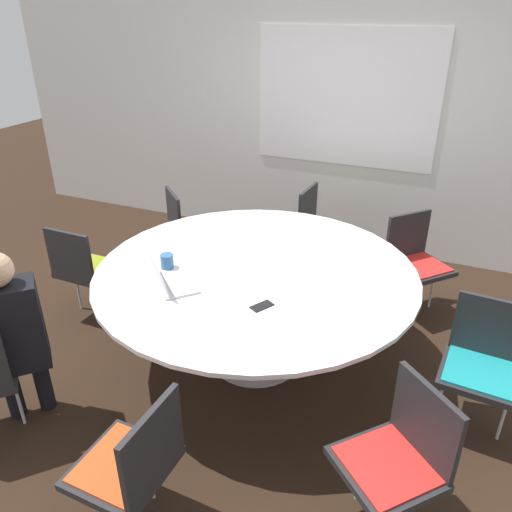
{
  "coord_description": "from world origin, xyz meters",
  "views": [
    {
      "loc": [
        1.19,
        -2.75,
        2.39
      ],
      "look_at": [
        0.0,
        0.0,
        0.86
      ],
      "focal_mm": 35.0,
      "sensor_mm": 36.0,
      "label": 1
    }
  ],
  "objects": [
    {
      "name": "conference_table",
      "position": [
        0.0,
        0.0,
        0.66
      ],
      "size": [
        2.2,
        2.2,
        0.76
      ],
      "color": "#B7B7BC",
      "rests_on": "ground_plane"
    },
    {
      "name": "ground_plane",
      "position": [
        0.0,
        0.0,
        0.0
      ],
      "size": [
        16.0,
        16.0,
        0.0
      ],
      "primitive_type": "plane",
      "color": "black"
    },
    {
      "name": "chair_3",
      "position": [
        1.49,
        -0.05,
        0.5
      ],
      "size": [
        0.47,
        0.45,
        0.85
      ],
      "rotation": [
        0.0,
        0.0,
        9.34
      ],
      "color": "#262628",
      "rests_on": "ground_plane"
    },
    {
      "name": "chair_2",
      "position": [
        1.15,
        -0.96,
        0.5
      ],
      "size": [
        0.61,
        0.61,
        0.85
      ],
      "rotation": [
        0.0,
        0.0,
        8.69
      ],
      "color": "#262628",
      "rests_on": "ground_plane"
    },
    {
      "name": "chair_4",
      "position": [
        0.94,
        1.16,
        0.5
      ],
      "size": [
        0.61,
        0.61,
        0.85
      ],
      "rotation": [
        0.0,
        0.0,
        10.27
      ],
      "color": "#262628",
      "rests_on": "ground_plane"
    },
    {
      "name": "coffee_cup",
      "position": [
        -0.57,
        -0.22,
        0.81
      ],
      "size": [
        0.09,
        0.09,
        0.1
      ],
      "color": "#33669E",
      "rests_on": "conference_table"
    },
    {
      "name": "person_0",
      "position": [
        -1.06,
        -1.13,
        0.7
      ],
      "size": [
        0.41,
        0.41,
        1.2
      ],
      "rotation": [
        0.0,
        0.0,
        7.11
      ],
      "color": "black",
      "rests_on": "ground_plane"
    },
    {
      "name": "chair_1",
      "position": [
        0.03,
        -1.49,
        0.5
      ],
      "size": [
        0.43,
        0.45,
        0.85
      ],
      "rotation": [
        0.0,
        0.0,
        7.83
      ],
      "color": "#262628",
      "rests_on": "ground_plane"
    },
    {
      "name": "laptop",
      "position": [
        -0.41,
        -0.44,
        0.81
      ],
      "size": [
        0.4,
        0.39,
        0.21
      ],
      "rotation": [
        0.0,
        0.0,
        2.4
      ],
      "color": "silver",
      "rests_on": "conference_table"
    },
    {
      "name": "wall_back",
      "position": [
        0.0,
        2.23,
        1.35
      ],
      "size": [
        8.0,
        0.07,
        2.7
      ],
      "color": "silver",
      "rests_on": "ground_plane"
    },
    {
      "name": "chair_7",
      "position": [
        -1.49,
        -0.05,
        0.5
      ],
      "size": [
        0.44,
        0.42,
        0.85
      ],
      "rotation": [
        0.0,
        0.0,
        12.56
      ],
      "color": "#262628",
      "rests_on": "ground_plane"
    },
    {
      "name": "chair_6",
      "position": [
        -1.13,
        0.98,
        0.5
      ],
      "size": [
        0.61,
        0.61,
        0.85
      ],
      "rotation": [
        0.0,
        0.0,
        11.81
      ],
      "color": "#262628",
      "rests_on": "ground_plane"
    },
    {
      "name": "chair_5",
      "position": [
        0.02,
        1.49,
        0.5
      ],
      "size": [
        0.44,
        0.46,
        0.85
      ],
      "rotation": [
        0.0,
        0.0,
        10.94
      ],
      "color": "#262628",
      "rests_on": "ground_plane"
    },
    {
      "name": "cell_phone",
      "position": [
        0.22,
        -0.42,
        0.76
      ],
      "size": [
        0.13,
        0.16,
        0.01
      ],
      "color": "black",
      "rests_on": "conference_table"
    }
  ]
}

